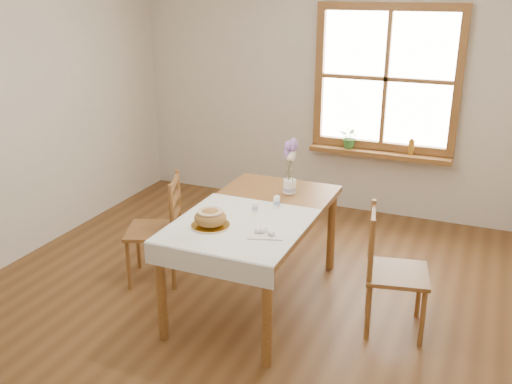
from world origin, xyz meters
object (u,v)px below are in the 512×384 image
Objects in this scene: dining_table at (256,221)px; chair_left at (153,229)px; chair_right at (397,272)px; bread_plate at (211,226)px; flower_vase at (289,187)px.

dining_table is 1.77× the size of chair_left.
chair_right is (1.98, 0.03, 0.00)m from chair_left.
chair_right is 1.34m from bread_plate.
dining_table is at bearing -103.05° from flower_vase.
dining_table is 0.46m from bread_plate.
chair_left is at bearing -155.44° from flower_vase.
chair_left is 8.01× the size of flower_vase.
bread_plate is (-0.17, -0.41, 0.10)m from dining_table.
dining_table is 0.93m from chair_left.
chair_right is at bearing 19.11° from bread_plate.
bread_plate is at bearing 97.67° from chair_right.
chair_right reaches higher than dining_table.
dining_table is 6.11× the size of bread_plate.
chair_left is 3.45× the size of bread_plate.
bread_plate is 2.33× the size of flower_vase.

